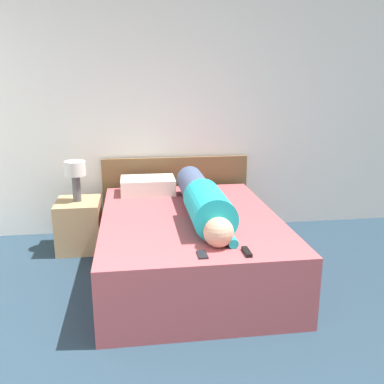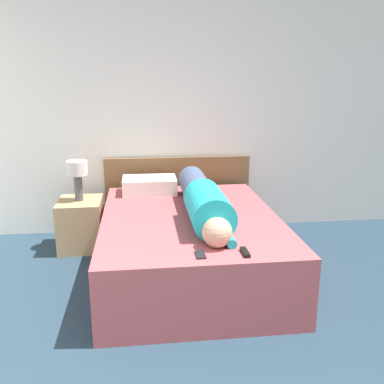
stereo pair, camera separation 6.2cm
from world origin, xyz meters
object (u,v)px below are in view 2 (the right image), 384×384
(person_lying, at_px, (203,201))
(bed, at_px, (190,244))
(nightstand, at_px, (81,224))
(cell_phone, at_px, (200,255))
(table_lamp, at_px, (77,173))
(tv_remote, at_px, (245,252))
(pillow_near_headboard, at_px, (150,185))

(person_lying, bearing_deg, bed, 148.70)
(nightstand, bearing_deg, cell_phone, -57.85)
(table_lamp, xyz_separation_m, tv_remote, (1.31, -1.61, -0.23))
(bed, relative_size, cell_phone, 15.87)
(person_lying, relative_size, cell_phone, 12.52)
(tv_remote, height_order, cell_phone, tv_remote)
(tv_remote, bearing_deg, person_lying, 101.60)
(tv_remote, bearing_deg, cell_phone, 178.23)
(pillow_near_headboard, relative_size, cell_phone, 4.21)
(bed, relative_size, nightstand, 4.10)
(bed, xyz_separation_m, cell_phone, (-0.03, -0.87, 0.28))
(table_lamp, relative_size, tv_remote, 2.70)
(nightstand, height_order, table_lamp, table_lamp)
(table_lamp, distance_m, pillow_near_headboard, 0.73)
(pillow_near_headboard, distance_m, tv_remote, 1.77)
(bed, height_order, pillow_near_headboard, pillow_near_headboard)
(bed, bearing_deg, pillow_near_headboard, 112.43)
(table_lamp, height_order, cell_phone, table_lamp)
(nightstand, xyz_separation_m, cell_phone, (1.00, -1.60, 0.30))
(tv_remote, distance_m, cell_phone, 0.30)
(pillow_near_headboard, relative_size, tv_remote, 3.65)
(nightstand, distance_m, cell_phone, 1.91)
(table_lamp, height_order, tv_remote, table_lamp)
(bed, relative_size, table_lamp, 5.10)
(tv_remote, bearing_deg, nightstand, 129.16)
(table_lamp, bearing_deg, pillow_near_headboard, 4.95)
(nightstand, xyz_separation_m, person_lying, (1.14, -0.79, 0.44))
(nightstand, relative_size, person_lying, 0.31)
(pillow_near_headboard, xyz_separation_m, tv_remote, (0.60, -1.67, -0.07))
(person_lying, height_order, pillow_near_headboard, person_lying)
(nightstand, distance_m, tv_remote, 2.09)
(bed, relative_size, pillow_near_headboard, 3.77)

